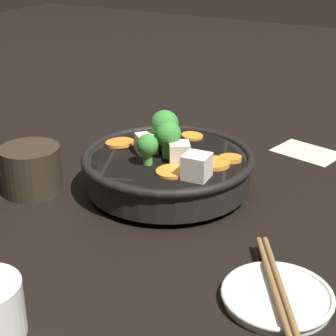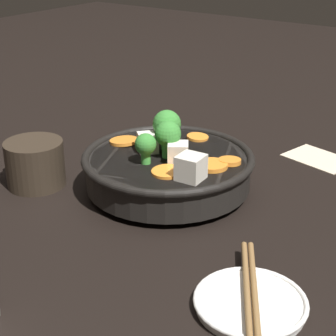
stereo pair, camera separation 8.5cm
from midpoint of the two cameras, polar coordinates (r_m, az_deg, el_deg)
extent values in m
plane|color=black|center=(0.86, -2.81, -2.31)|extent=(3.00, 3.00, 0.00)
cylinder|color=black|center=(0.86, -2.82, -2.01)|extent=(0.14, 0.14, 0.01)
cylinder|color=black|center=(0.85, -2.86, -0.34)|extent=(0.25, 0.25, 0.05)
torus|color=black|center=(0.84, -2.89, 1.06)|extent=(0.26, 0.26, 0.01)
cylinder|color=brown|center=(0.84, -2.87, 0.28)|extent=(0.23, 0.23, 0.02)
cylinder|color=orange|center=(0.82, 3.45, 0.90)|extent=(0.05, 0.05, 0.01)
cylinder|color=orange|center=(0.91, -0.18, 3.21)|extent=(0.05, 0.05, 0.01)
cylinder|color=orange|center=(0.81, 1.71, 0.42)|extent=(0.06, 0.06, 0.01)
cylinder|color=orange|center=(0.78, -2.68, -0.44)|extent=(0.06, 0.06, 0.01)
cylinder|color=orange|center=(0.89, -7.65, 2.49)|extent=(0.05, 0.05, 0.01)
cylinder|color=green|center=(0.84, -3.04, 1.84)|extent=(0.02, 0.02, 0.02)
sphere|color=#388433|center=(0.83, -3.08, 3.47)|extent=(0.04, 0.04, 0.04)
cylinder|color=green|center=(0.86, -3.15, 2.66)|extent=(0.02, 0.02, 0.03)
sphere|color=#388433|center=(0.85, -3.19, 4.42)|extent=(0.04, 0.04, 0.04)
cylinder|color=green|center=(0.81, -5.07, 0.94)|extent=(0.01, 0.01, 0.02)
sphere|color=#388433|center=(0.80, -5.13, 2.29)|extent=(0.03, 0.03, 0.03)
cube|color=silver|center=(0.85, -5.22, 2.35)|extent=(0.04, 0.04, 0.03)
cube|color=silver|center=(0.76, -0.22, 0.11)|extent=(0.04, 0.04, 0.03)
cube|color=silver|center=(0.82, -1.81, 1.54)|extent=(0.04, 0.04, 0.03)
cylinder|color=white|center=(0.63, 7.18, -13.09)|extent=(0.12, 0.12, 0.01)
torus|color=white|center=(0.63, 7.20, -12.73)|extent=(0.12, 0.12, 0.01)
cylinder|color=#33281E|center=(0.88, -16.44, -0.22)|extent=(0.09, 0.09, 0.07)
torus|color=#33281E|center=(0.91, -18.49, 0.56)|extent=(0.04, 0.01, 0.04)
cube|color=beige|center=(1.02, 11.65, 1.55)|extent=(0.12, 0.10, 0.00)
cylinder|color=olive|center=(0.62, 6.86, -12.26)|extent=(0.11, 0.18, 0.01)
cylinder|color=olive|center=(0.62, 7.60, -12.23)|extent=(0.11, 0.18, 0.01)
camera|label=1|loc=(0.04, -92.86, -1.28)|focal=60.00mm
camera|label=2|loc=(0.04, 87.14, 1.28)|focal=60.00mm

